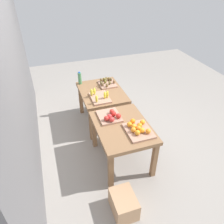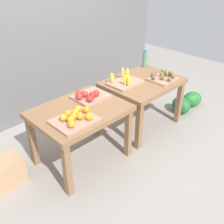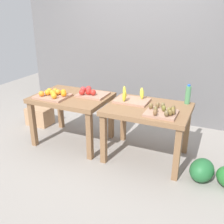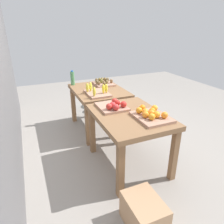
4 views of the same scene
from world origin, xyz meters
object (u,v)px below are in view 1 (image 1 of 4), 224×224
apple_bin (110,116)px  watermelon_pile (101,94)px  display_table_left (122,131)px  water_bottle (80,78)px  display_table_right (102,96)px  banana_crate (100,97)px  orange_bin (138,129)px  kiwi_bin (107,83)px  cardboard_produce_box (124,204)px

apple_bin → watermelon_pile: (1.77, -0.35, -0.63)m
display_table_left → water_bottle: bearing=11.9°
display_table_left → display_table_right: size_ratio=1.00×
apple_bin → banana_crate: banana_crate is taller
display_table_left → banana_crate: size_ratio=2.36×
orange_bin → watermelon_pile: orange_bin is taller
display_table_right → orange_bin: 1.33m
display_table_left → watermelon_pile: size_ratio=1.49×
display_table_right → banana_crate: banana_crate is taller
apple_bin → watermelon_pile: bearing=-11.1°
kiwi_bin → water_bottle: size_ratio=1.40×
display_table_left → cardboard_produce_box: 1.03m
orange_bin → water_bottle: bearing=15.9°
water_bottle → watermelon_pile: 1.02m
banana_crate → watermelon_pile: size_ratio=0.63×
kiwi_bin → water_bottle: bearing=67.7°
cardboard_produce_box → water_bottle: bearing=0.6°
display_table_left → watermelon_pile: 2.09m
kiwi_bin → watermelon_pile: kiwi_bin is taller
display_table_right → watermelon_pile: (0.90, -0.23, -0.49)m
display_table_left → orange_bin: 0.29m
kiwi_bin → cardboard_produce_box: 2.34m
orange_bin → watermelon_pile: bearing=-1.7°
display_table_left → kiwi_bin: kiwi_bin is taller
orange_bin → cardboard_produce_box: bearing=145.6°
apple_bin → kiwi_bin: 1.14m
water_bottle → display_table_left: bearing=-168.1°
display_table_left → apple_bin: (0.24, 0.11, 0.14)m
display_table_left → orange_bin: orange_bin is taller
water_bottle → watermelon_pile: (0.47, -0.56, -0.71)m
cardboard_produce_box → display_table_left: bearing=-19.0°
display_table_right → cardboard_produce_box: (-1.99, 0.30, -0.47)m
display_table_left → kiwi_bin: (1.34, -0.17, 0.14)m
display_table_right → apple_bin: apple_bin is taller
display_table_right → cardboard_produce_box: 2.07m
display_table_right → apple_bin: size_ratio=2.57×
apple_bin → water_bottle: 1.32m
display_table_right → apple_bin: bearing=172.7°
watermelon_pile → cardboard_produce_box: 2.94m
banana_crate → kiwi_bin: bearing=-30.8°
orange_bin → watermelon_pile: (2.21, -0.07, -0.63)m
display_table_right → banana_crate: (-0.26, 0.11, 0.14)m
kiwi_bin → watermelon_pile: bearing=-5.1°
display_table_right → watermelon_pile: 1.05m
apple_bin → kiwi_bin: (1.10, -0.29, -0.00)m
cardboard_produce_box → orange_bin: bearing=-34.4°
apple_bin → banana_crate: bearing=-0.3°
display_table_right → banana_crate: 0.31m
banana_crate → water_bottle: bearing=17.5°
banana_crate → water_bottle: water_bottle is taller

